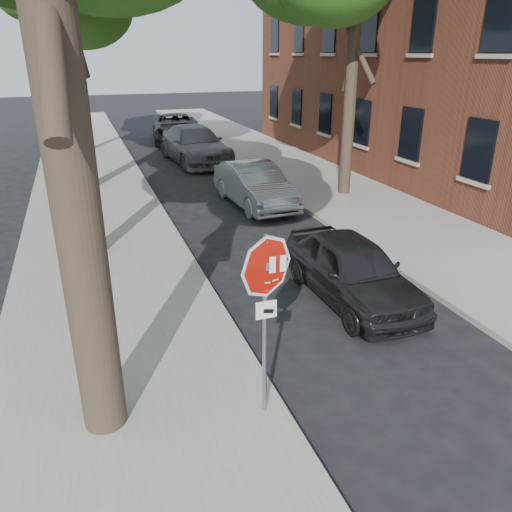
{
  "coord_description": "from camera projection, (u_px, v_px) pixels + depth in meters",
  "views": [
    {
      "loc": [
        -2.68,
        -5.28,
        4.75
      ],
      "look_at": [
        -0.49,
        0.94,
        2.05
      ],
      "focal_mm": 35.0,
      "sensor_mm": 36.0,
      "label": 1
    }
  ],
  "objects": [
    {
      "name": "ground",
      "position": [
        309.0,
        406.0,
        7.23
      ],
      "size": [
        120.0,
        120.0,
        0.0
      ],
      "primitive_type": "plane",
      "color": "black",
      "rests_on": "ground"
    },
    {
      "name": "sidewalk_left",
      "position": [
        93.0,
        201.0,
        16.92
      ],
      "size": [
        4.0,
        55.0,
        0.12
      ],
      "primitive_type": "cube",
      "color": "gray",
      "rests_on": "ground"
    },
    {
      "name": "sidewalk_right",
      "position": [
        319.0,
        181.0,
        19.52
      ],
      "size": [
        4.0,
        55.0,
        0.12
      ],
      "primitive_type": "cube",
      "color": "gray",
      "rests_on": "ground"
    },
    {
      "name": "curb_left",
      "position": [
        153.0,
        196.0,
        17.55
      ],
      "size": [
        0.12,
        55.0,
        0.13
      ],
      "primitive_type": "cube",
      "color": "#9E9384",
      "rests_on": "ground"
    },
    {
      "name": "curb_right",
      "position": [
        270.0,
        185.0,
        18.89
      ],
      "size": [
        0.12,
        55.0,
        0.13
      ],
      "primitive_type": "cube",
      "color": "#9E9384",
      "rests_on": "ground"
    },
    {
      "name": "stop_sign",
      "position": [
        266.0,
        293.0,
        6.26
      ],
      "size": [
        0.76,
        0.34,
        2.61
      ],
      "color": "gray",
      "rests_on": "sidewalk_left"
    },
    {
      "name": "car_a",
      "position": [
        352.0,
        269.0,
        10.11
      ],
      "size": [
        1.63,
        3.93,
        1.33
      ],
      "primitive_type": "imported",
      "rotation": [
        0.0,
        0.0,
        0.01
      ],
      "color": "black",
      "rests_on": "ground"
    },
    {
      "name": "car_b",
      "position": [
        255.0,
        185.0,
        16.4
      ],
      "size": [
        1.74,
        4.33,
        1.4
      ],
      "primitive_type": "imported",
      "rotation": [
        0.0,
        0.0,
        0.06
      ],
      "color": "gray",
      "rests_on": "ground"
    },
    {
      "name": "car_c",
      "position": [
        195.0,
        145.0,
        22.89
      ],
      "size": [
        2.72,
        5.76,
        1.62
      ],
      "primitive_type": "imported",
      "rotation": [
        0.0,
        0.0,
        0.08
      ],
      "color": "#545359",
      "rests_on": "ground"
    },
    {
      "name": "car_d",
      "position": [
        176.0,
        128.0,
        28.11
      ],
      "size": [
        3.23,
        5.8,
        1.54
      ],
      "primitive_type": "imported",
      "rotation": [
        0.0,
        0.0,
        -0.13
      ],
      "color": "black",
      "rests_on": "ground"
    }
  ]
}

